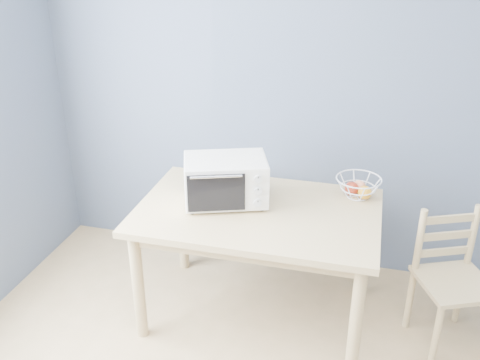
% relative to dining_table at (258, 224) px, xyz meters
% --- Properties ---
extents(room, '(4.01, 4.51, 2.61)m').
position_rel_dining_table_xyz_m(room, '(0.34, -1.54, 0.65)').
color(room, tan).
rests_on(room, ground).
extents(dining_table, '(1.40, 0.90, 0.75)m').
position_rel_dining_table_xyz_m(dining_table, '(0.00, 0.00, 0.00)').
color(dining_table, tan).
rests_on(dining_table, ground).
extents(toaster_oven, '(0.55, 0.48, 0.28)m').
position_rel_dining_table_xyz_m(toaster_oven, '(-0.22, 0.03, 0.25)').
color(toaster_oven, white).
rests_on(toaster_oven, dining_table).
extents(fruit_basket, '(0.34, 0.34, 0.13)m').
position_rel_dining_table_xyz_m(fruit_basket, '(0.55, 0.31, 0.17)').
color(fruit_basket, white).
rests_on(fruit_basket, dining_table).
extents(dining_chair, '(0.50, 0.50, 0.82)m').
position_rel_dining_table_xyz_m(dining_chair, '(1.12, 0.05, -0.25)').
color(dining_chair, tan).
rests_on(dining_chair, ground).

